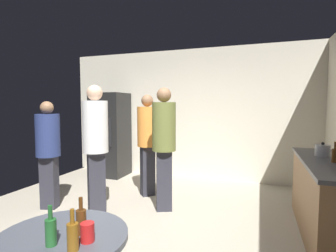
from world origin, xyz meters
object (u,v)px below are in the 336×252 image
Objects in this scene: beer_bottle_on_counter at (335,155)px; beer_bottle_amber at (73,235)px; person_in_olive_shirt at (164,139)px; person_in_orange_shirt at (147,137)px; beer_bottle_brown at (81,221)px; refrigerator at (110,134)px; person_in_white_shirt at (96,140)px; person_in_navy_shirt at (48,146)px; kettle at (323,150)px; beer_bottle_green at (51,231)px; foreground_table at (62,252)px; plastic_cup_red at (87,232)px.

beer_bottle_on_counter reaches higher than beer_bottle_amber.
person_in_olive_shirt reaches higher than person_in_orange_shirt.
person_in_olive_shirt is at bearing 173.92° from beer_bottle_on_counter.
beer_bottle_on_counter is 1.00× the size of beer_bottle_brown.
person_in_white_shirt is (0.97, -1.94, 0.16)m from refrigerator.
beer_bottle_on_counter is 0.14× the size of person_in_navy_shirt.
beer_bottle_brown is 2.25m from person_in_olive_shirt.
kettle reaches higher than beer_bottle_amber.
beer_bottle_green is (-1.88, -2.16, -0.17)m from beer_bottle_on_counter.
kettle is 1.06× the size of beer_bottle_brown.
beer_bottle_green is at bearing -76.77° from foreground_table.
refrigerator reaches higher than beer_bottle_on_counter.
person_in_olive_shirt reaches higher than kettle.
person_in_navy_shirt is (-1.15, -1.01, -0.08)m from person_in_orange_shirt.
person_in_white_shirt is (-1.17, 1.89, 0.24)m from beer_bottle_amber.
person_in_olive_shirt is (-2.08, 0.22, 0.06)m from beer_bottle_on_counter.
person_in_olive_shirt reaches higher than plastic_cup_red.
person_in_orange_shirt is (-0.84, 2.89, 0.18)m from beer_bottle_amber.
person_in_olive_shirt is (-0.18, 2.27, 0.42)m from foreground_table.
beer_bottle_amber is at bearing -32.13° from foreground_table.
person_in_navy_shirt is at bearing 135.60° from foreground_table.
person_in_white_shirt is (-2.90, -0.27, 0.08)m from beer_bottle_on_counter.
beer_bottle_on_counter is 2.09× the size of plastic_cup_red.
beer_bottle_green is 0.13× the size of person_in_orange_shirt.
beer_bottle_brown is 2.84m from person_in_orange_shirt.
beer_bottle_on_counter reaches higher than foreground_table.
person_in_orange_shirt is at bearing 116.58° from person_in_white_shirt.
beer_bottle_amber is (0.18, -0.11, 0.19)m from foreground_table.
plastic_cup_red is 2.16m from person_in_white_shirt.
person_in_orange_shirt is at bearing 164.10° from beer_bottle_on_counter.
person_in_orange_shirt reaches higher than plastic_cup_red.
foreground_table is (1.97, -3.72, -0.27)m from refrigerator.
refrigerator is at bearing -168.94° from person_in_orange_shirt.
beer_bottle_on_counter reaches higher than beer_bottle_green.
person_in_olive_shirt is 0.71m from person_in_orange_shirt.
person_in_olive_shirt is at bearing 99.25° from plastic_cup_red.
person_in_orange_shirt is 1.53m from person_in_navy_shirt.
refrigerator is 4.32m from beer_bottle_green.
kettle is 0.37m from beer_bottle_on_counter.
refrigerator is 7.83× the size of beer_bottle_on_counter.
beer_bottle_brown is (0.10, 0.06, 0.19)m from foreground_table.
beer_bottle_brown is 0.11m from plastic_cup_red.
person_in_white_shirt is at bearing 119.15° from foreground_table.
person_in_navy_shirt is (-2.00, 1.78, 0.14)m from plastic_cup_red.
beer_bottle_green is (-0.08, -0.16, 0.00)m from beer_bottle_brown.
person_in_white_shirt is (-0.82, -0.49, 0.01)m from person_in_olive_shirt.
plastic_cup_red is at bearing -14.82° from person_in_olive_shirt.
refrigerator is at bearing 156.67° from beer_bottle_on_counter.
beer_bottle_amber is at bearing -13.45° from person_in_white_shirt.
beer_bottle_amber is at bearing -98.50° from plastic_cup_red.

